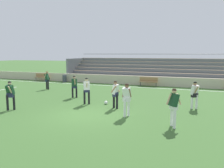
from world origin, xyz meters
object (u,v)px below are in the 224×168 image
at_px(player_dark_dropping_back, 47,79).
at_px(player_white_wide_right, 127,97).
at_px(bleacher_stand, 167,70).
at_px(player_white_pressing_high, 115,92).
at_px(trash_bin, 65,79).
at_px(soccer_ball, 106,103).
at_px(player_white_wide_left, 87,88).
at_px(player_white_trailing_run, 195,93).
at_px(bench_centre_sideline, 42,76).
at_px(bench_far_right, 148,81).
at_px(player_dark_challenging, 10,93).
at_px(player_dark_overlapping, 74,85).
at_px(player_dark_on_ball, 174,104).

distance_m(player_dark_dropping_back, player_white_wide_right, 11.19).
xyz_separation_m(bleacher_stand, player_white_pressing_high, (-1.27, -13.34, -0.42)).
distance_m(trash_bin, soccer_ball, 12.47).
bearing_deg(player_white_wide_left, bleacher_stand, 75.40).
distance_m(player_white_wide_left, player_white_trailing_run, 6.55).
xyz_separation_m(player_white_wide_left, soccer_ball, (1.16, 0.41, -0.91)).
height_order(player_white_wide_left, player_white_pressing_high, player_white_wide_left).
relative_size(trash_bin, player_white_pressing_high, 0.50).
relative_size(bench_centre_sideline, player_white_wide_right, 1.05).
bearing_deg(bench_far_right, trash_bin, 180.00).
height_order(bench_centre_sideline, player_dark_challenging, player_dark_challenging).
height_order(player_white_wide_left, player_dark_challenging, player_white_wide_left).
xyz_separation_m(bench_far_right, player_dark_overlapping, (-3.90, -7.68, 0.42)).
distance_m(player_white_wide_right, player_white_trailing_run, 4.39).
bearing_deg(player_dark_dropping_back, trash_bin, 105.51).
distance_m(bleacher_stand, player_dark_dropping_back, 12.88).
height_order(trash_bin, player_dark_overlapping, player_dark_overlapping).
bearing_deg(bench_centre_sideline, bleacher_stand, 14.37).
bearing_deg(player_white_wide_left, bench_far_right, 77.59).
bearing_deg(bleacher_stand, soccer_ball, -100.00).
height_order(trash_bin, player_white_pressing_high, player_white_pressing_high).
bearing_deg(player_dark_challenging, player_dark_dropping_back, 111.13).
relative_size(bleacher_stand, player_white_pressing_high, 14.06).
bearing_deg(bench_centre_sideline, player_dark_dropping_back, -48.21).
relative_size(bench_centre_sideline, player_white_pressing_high, 1.10).
height_order(player_dark_challenging, soccer_ball, player_dark_challenging).
bearing_deg(bleacher_stand, player_dark_challenging, -112.96).
bearing_deg(player_dark_dropping_back, bench_centre_sideline, 131.79).
bearing_deg(player_white_wide_right, player_dark_on_ball, -20.68).
xyz_separation_m(bleacher_stand, bench_far_right, (-1.31, -3.60, -0.85)).
relative_size(player_white_pressing_high, player_white_trailing_run, 1.01).
bearing_deg(soccer_ball, player_white_pressing_high, -41.01).
bearing_deg(player_white_wide_right, player_white_pressing_high, 127.63).
bearing_deg(trash_bin, player_white_wide_left, -51.08).
distance_m(bench_centre_sideline, player_white_pressing_high, 16.07).
relative_size(bench_far_right, player_white_wide_left, 1.06).
bearing_deg(player_dark_on_ball, player_white_pressing_high, 146.06).
bearing_deg(bench_centre_sideline, soccer_ball, -37.02).
bearing_deg(player_white_trailing_run, player_dark_on_ball, -101.66).
height_order(player_white_wide_left, player_white_trailing_run, player_white_wide_left).
distance_m(trash_bin, player_dark_on_ball, 17.94).
bearing_deg(soccer_ball, player_dark_overlapping, 157.46).
relative_size(player_dark_dropping_back, player_dark_challenging, 0.98).
bearing_deg(player_dark_challenging, player_white_pressing_high, 24.90).
bearing_deg(player_dark_on_ball, bench_far_right, 106.52).
height_order(player_white_trailing_run, soccer_ball, player_white_trailing_run).
bearing_deg(trash_bin, player_white_pressing_high, -45.31).
height_order(bleacher_stand, bench_far_right, bleacher_stand).
bearing_deg(player_white_wide_right, bench_far_right, 96.03).
height_order(player_dark_dropping_back, player_white_trailing_run, player_dark_dropping_back).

